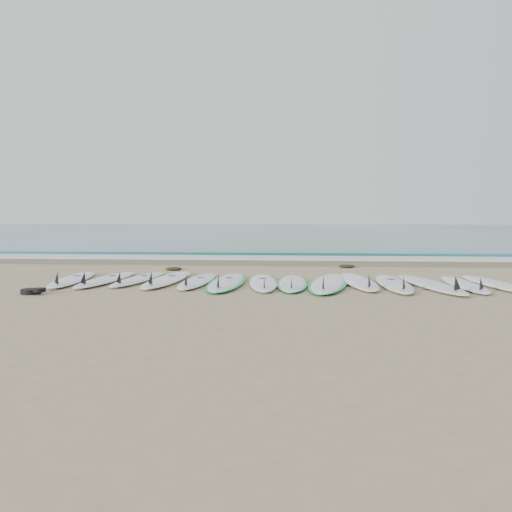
# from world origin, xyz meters

# --- Properties ---
(ground) EXTENTS (120.00, 120.00, 0.00)m
(ground) POSITION_xyz_m (0.00, 0.00, 0.00)
(ground) COLOR tan
(ocean) EXTENTS (120.00, 55.00, 0.03)m
(ocean) POSITION_xyz_m (0.00, 32.50, 0.01)
(ocean) COLOR #1F6469
(ocean) RESTS_ON ground
(wet_sand_band) EXTENTS (120.00, 1.80, 0.01)m
(wet_sand_band) POSITION_xyz_m (0.00, 4.10, 0.01)
(wet_sand_band) COLOR #73644C
(wet_sand_band) RESTS_ON ground
(foam_band) EXTENTS (120.00, 1.40, 0.04)m
(foam_band) POSITION_xyz_m (0.00, 5.50, 0.02)
(foam_band) COLOR silver
(foam_band) RESTS_ON ground
(wave_crest) EXTENTS (120.00, 1.00, 0.10)m
(wave_crest) POSITION_xyz_m (0.00, 7.00, 0.05)
(wave_crest) COLOR #1F6469
(wave_crest) RESTS_ON ground
(surfboard_0) EXTENTS (0.87, 2.58, 0.32)m
(surfboard_0) POSITION_xyz_m (-4.00, -0.03, 0.06)
(surfboard_0) COLOR white
(surfboard_0) RESTS_ON ground
(surfboard_1) EXTENTS (0.69, 2.56, 0.32)m
(surfboard_1) POSITION_xyz_m (-3.35, -0.01, 0.06)
(surfboard_1) COLOR white
(surfboard_1) RESTS_ON ground
(surfboard_2) EXTENTS (0.73, 2.44, 0.31)m
(surfboard_2) POSITION_xyz_m (-2.75, 0.13, 0.05)
(surfboard_2) COLOR silver
(surfboard_2) RESTS_ON ground
(surfboard_3) EXTENTS (0.68, 2.70, 0.34)m
(surfboard_3) POSITION_xyz_m (-2.15, 0.06, 0.06)
(surfboard_3) COLOR white
(surfboard_3) RESTS_ON ground
(surfboard_4) EXTENTS (0.58, 2.42, 0.31)m
(surfboard_4) POSITION_xyz_m (-1.53, -0.08, 0.05)
(surfboard_4) COLOR white
(surfboard_4) RESTS_ON ground
(surfboard_5) EXTENTS (0.68, 2.67, 0.34)m
(surfboard_5) POSITION_xyz_m (-0.95, -0.18, 0.05)
(surfboard_5) COLOR silver
(surfboard_5) RESTS_ON ground
(surfboard_6) EXTENTS (0.71, 2.49, 0.31)m
(surfboard_6) POSITION_xyz_m (-0.27, -0.19, 0.05)
(surfboard_6) COLOR white
(surfboard_6) RESTS_ON ground
(surfboard_7) EXTENTS (0.61, 2.39, 0.30)m
(surfboard_7) POSITION_xyz_m (0.27, -0.17, 0.04)
(surfboard_7) COLOR white
(surfboard_7) RESTS_ON ground
(surfboard_8) EXTENTS (1.10, 2.91, 0.36)m
(surfboard_8) POSITION_xyz_m (0.94, -0.17, 0.05)
(surfboard_8) COLOR white
(surfboard_8) RESTS_ON ground
(surfboard_9) EXTENTS (0.70, 2.64, 0.33)m
(surfboard_9) POSITION_xyz_m (1.52, 0.06, 0.06)
(surfboard_9) COLOR white
(surfboard_9) RESTS_ON ground
(surfboard_10) EXTENTS (0.59, 2.60, 0.33)m
(surfboard_10) POSITION_xyz_m (2.12, -0.18, 0.06)
(surfboard_10) COLOR white
(surfboard_10) RESTS_ON ground
(surfboard_11) EXTENTS (0.99, 2.76, 0.35)m
(surfboard_11) POSITION_xyz_m (2.77, -0.25, 0.06)
(surfboard_11) COLOR silver
(surfboard_11) RESTS_ON ground
(surfboard_12) EXTENTS (0.52, 2.35, 0.30)m
(surfboard_12) POSITION_xyz_m (3.38, -0.17, 0.05)
(surfboard_12) COLOR white
(surfboard_12) RESTS_ON ground
(surfboard_13) EXTENTS (0.77, 2.53, 0.32)m
(surfboard_13) POSITION_xyz_m (3.97, -0.09, 0.06)
(surfboard_13) COLOR white
(surfboard_13) RESTS_ON ground
(seaweed_near) EXTENTS (0.39, 0.30, 0.08)m
(seaweed_near) POSITION_xyz_m (-2.52, 2.13, 0.04)
(seaweed_near) COLOR black
(seaweed_near) RESTS_ON ground
(seaweed_far) EXTENTS (0.40, 0.31, 0.08)m
(seaweed_far) POSITION_xyz_m (1.60, 3.04, 0.04)
(seaweed_far) COLOR black
(seaweed_far) RESTS_ON ground
(leash_coil) EXTENTS (0.46, 0.36, 0.11)m
(leash_coil) POSITION_xyz_m (-3.98, -1.53, 0.05)
(leash_coil) COLOR black
(leash_coil) RESTS_ON ground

